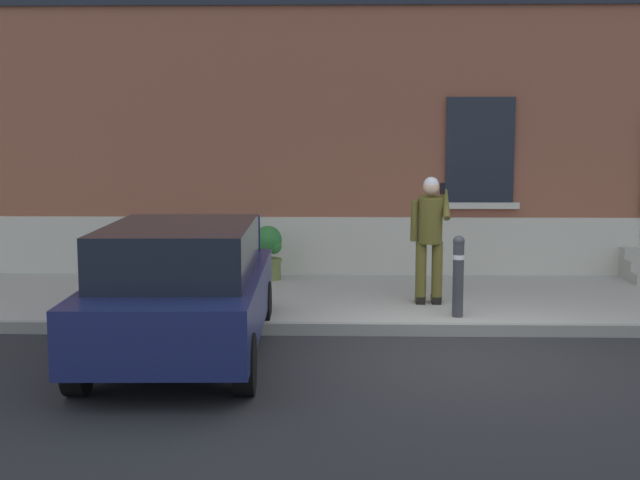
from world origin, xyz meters
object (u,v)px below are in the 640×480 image
Objects in this scene: planter_olive at (269,251)px; hatchback_car_navy at (182,287)px; person_on_phone at (430,232)px; planter_terracotta at (151,252)px; bollard_near_person at (458,273)px.

hatchback_car_navy is at bearing -98.04° from planter_olive.
person_on_phone reaches higher than planter_terracotta.
planter_terracotta is (-1.25, 4.04, -0.18)m from hatchback_car_navy.
hatchback_car_navy is 3.74m from person_on_phone.
hatchback_car_navy reaches higher than planter_olive.
person_on_phone is at bearing -22.80° from planter_terracotta.
hatchback_car_navy is 4.25m from planter_olive.
person_on_phone reaches higher than bollard_near_person.
person_on_phone reaches higher than planter_olive.
person_on_phone is at bearing 110.24° from bollard_near_person.
hatchback_car_navy is 2.35× the size of person_on_phone.
bollard_near_person is at bearing -29.57° from planter_terracotta.
planter_olive is (-2.64, 2.71, -0.11)m from bollard_near_person.
planter_terracotta is at bearing 158.97° from person_on_phone.
hatchback_car_navy is at bearing -155.20° from bollard_near_person.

